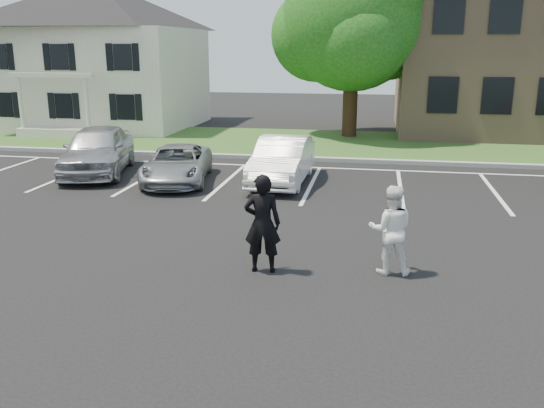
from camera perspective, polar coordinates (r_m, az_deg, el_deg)
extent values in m
plane|color=black|center=(10.93, -0.95, -7.70)|extent=(90.00, 90.00, 0.00)
cube|color=gray|center=(22.35, 5.09, 4.44)|extent=(40.00, 0.30, 0.15)
cube|color=#2C4F1A|center=(26.28, 5.92, 5.98)|extent=(44.00, 8.00, 0.08)
cube|color=white|center=(21.10, -19.42, 2.77)|extent=(0.12, 5.20, 0.01)
cube|color=white|center=(19.87, -12.37, 2.56)|extent=(0.12, 5.20, 0.01)
cube|color=white|center=(18.98, -4.53, 2.28)|extent=(0.12, 5.20, 0.01)
cube|color=white|center=(18.47, 3.90, 1.93)|extent=(0.12, 5.20, 0.01)
cube|color=white|center=(18.39, 12.61, 1.52)|extent=(0.12, 5.20, 0.01)
cube|color=white|center=(18.72, 21.19, 1.09)|extent=(0.12, 5.20, 0.01)
cube|color=white|center=(21.01, 8.55, 3.43)|extent=(34.00, 0.12, 0.01)
cube|color=beige|center=(33.45, -16.64, 11.84)|extent=(10.00, 8.00, 5.20)
pyramid|color=black|center=(33.48, -17.16, 18.33)|extent=(10.30, 8.24, 2.40)
cube|color=beige|center=(29.90, -19.98, 6.68)|extent=(4.00, 1.60, 0.50)
cylinder|color=beige|center=(30.17, -23.57, 8.51)|extent=(0.18, 0.18, 2.70)
cylinder|color=beige|center=(28.43, -17.78, 8.70)|extent=(0.18, 0.18, 2.70)
cube|color=beige|center=(29.14, -21.07, 11.83)|extent=(4.20, 0.25, 0.20)
cube|color=black|center=(30.00, -19.93, 9.12)|extent=(0.90, 0.06, 1.20)
cube|color=black|center=(29.88, -20.34, 13.50)|extent=(0.90, 0.06, 1.20)
cube|color=black|center=(30.33, -21.01, 9.08)|extent=(0.32, 0.05, 1.25)
cube|color=black|center=(29.68, -18.83, 9.16)|extent=(0.32, 0.05, 1.25)
cube|color=black|center=(27.06, 16.56, 10.31)|extent=(1.30, 0.06, 1.60)
cube|color=black|center=(27.01, 17.13, 17.50)|extent=(1.30, 0.06, 1.60)
cube|color=black|center=(27.40, 21.42, 9.95)|extent=(1.30, 0.06, 1.60)
cube|color=black|center=(27.35, 22.14, 17.04)|extent=(1.30, 0.06, 1.60)
cylinder|color=black|center=(28.29, 7.74, 9.77)|extent=(0.70, 0.70, 3.20)
sphere|color=#114716|center=(28.19, 8.03, 17.68)|extent=(6.60, 6.60, 6.60)
sphere|color=#114716|center=(28.84, 11.37, 16.49)|extent=(4.60, 4.60, 4.60)
sphere|color=#114716|center=(28.69, 4.48, 16.33)|extent=(4.40, 4.40, 4.40)
sphere|color=#114716|center=(26.65, 8.70, 15.86)|extent=(4.00, 4.00, 4.00)
sphere|color=#114716|center=(29.83, 6.99, 18.15)|extent=(4.20, 4.20, 4.20)
imported|color=black|center=(11.12, -0.95, -1.94)|extent=(0.76, 0.55, 1.96)
imported|color=white|center=(11.29, 11.68, -2.53)|extent=(0.88, 0.70, 1.76)
imported|color=#B3B4B8|center=(20.85, -16.90, 5.17)|extent=(3.13, 5.24, 1.67)
imported|color=#9C9EA2|center=(18.99, -9.37, 3.92)|extent=(2.69, 4.51, 1.17)
imported|color=white|center=(18.59, 1.02, 4.34)|extent=(1.63, 4.47, 1.46)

